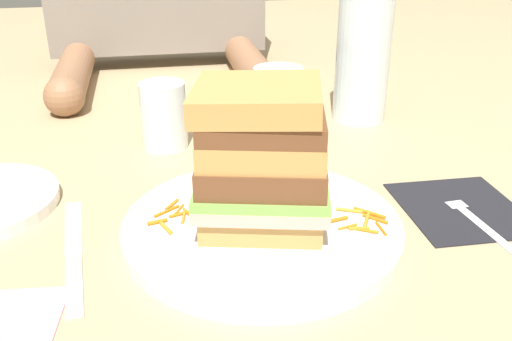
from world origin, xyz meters
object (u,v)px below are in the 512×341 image
Objects in this scene: juice_glass at (291,114)px; empty_tumbler_0 at (278,93)px; main_plate at (262,226)px; water_bottle at (364,40)px; knife at (74,254)px; fork at (474,215)px; sandwich at (261,157)px; napkin_pink at (4,318)px; napkin_dark at (461,208)px; empty_tumbler_1 at (164,115)px.

juice_glass is 1.22× the size of empty_tumbler_0.
water_bottle is at bearing 54.77° from main_plate.
water_bottle reaches higher than empty_tumbler_0.
knife is at bearing -139.50° from juice_glass.
fork is 0.63× the size of water_bottle.
sandwich is 0.37m from water_bottle.
sandwich is 0.20m from knife.
fork is (0.22, -0.02, -0.00)m from main_plate.
sandwich is at bearing 2.37° from knife.
napkin_pink is at bearing -135.18° from juice_glass.
sandwich reaches higher than napkin_pink.
water_bottle is 0.60m from napkin_pink.
sandwich is 0.24m from napkin_dark.
knife is (-0.40, 0.01, -0.00)m from fork.
knife is at bearing -178.10° from napkin_dark.
empty_tumbler_0 is at bearing 110.81° from fork.
empty_tumbler_0 is at bearing 74.17° from sandwich.
fork is 2.13× the size of empty_tumbler_0.
main_plate reaches higher than napkin_dark.
napkin_pink is at bearing -127.40° from empty_tumbler_0.
fork is 1.88× the size of empty_tumbler_1.
water_bottle is at bearing 91.72° from fork.
napkin_dark is at bearing 1.62° from main_plate.
sandwich is (-0.00, 0.00, 0.07)m from main_plate.
juice_glass is at bearing 44.82° from napkin_pink.
water_bottle is 3.41× the size of empty_tumbler_0.
water_bottle is at bearing 54.62° from sandwich.
main_plate reaches higher than fork.
fork is 0.37m from empty_tumbler_0.
napkin_dark is at bearing -88.44° from water_bottle.
empty_tumbler_0 is (0.27, 0.33, 0.04)m from knife.
juice_glass reaches higher than main_plate.
juice_glass is at bearing -93.71° from empty_tumbler_0.
sandwich is at bearing 155.67° from main_plate.
empty_tumbler_1 is (-0.30, 0.24, 0.04)m from napkin_dark.
water_bottle is 0.15m from empty_tumbler_0.
main_plate is 3.10× the size of napkin_pink.
napkin_dark is 0.39m from empty_tumbler_1.
water_bottle is at bearing 38.05° from knife.
fork is 0.83× the size of knife.
sandwich is at bearing -178.49° from napkin_dark.
sandwich is at bearing 175.78° from fork.
juice_glass is at bearing 68.69° from sandwich.
empty_tumbler_1 is (-0.30, -0.06, -0.08)m from water_bottle.
empty_tumbler_0 is 0.88× the size of empty_tumbler_1.
napkin_dark is at bearing -57.57° from juice_glass.
fork is (0.00, -0.02, 0.00)m from napkin_dark.
empty_tumbler_1 is at bearing -154.78° from empty_tumbler_0.
sandwich is at bearing 21.71° from napkin_pink.
sandwich is 1.07× the size of napkin_dark.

